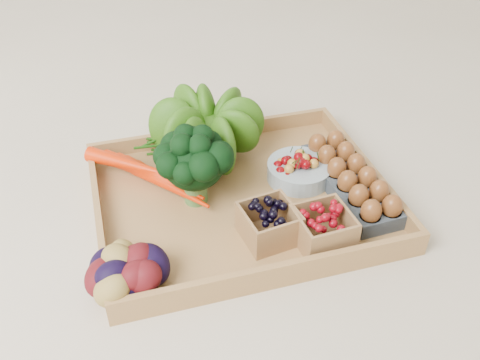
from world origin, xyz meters
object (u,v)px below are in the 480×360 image
object	(u,v)px
broccoli	(195,176)
cherry_bowl	(299,171)
tray	(240,201)
egg_carton	(350,184)

from	to	relation	value
broccoli	cherry_bowl	size ratio (longest dim) A/B	1.13
tray	egg_carton	size ratio (longest dim) A/B	2.03
cherry_bowl	egg_carton	world-z (taller)	cherry_bowl
tray	cherry_bowl	xyz separation A→B (m)	(0.13, 0.03, 0.02)
cherry_bowl	egg_carton	bearing A→B (deg)	-38.83
broccoli	cherry_bowl	bearing A→B (deg)	2.77
broccoli	cherry_bowl	world-z (taller)	broccoli
cherry_bowl	broccoli	bearing A→B (deg)	-177.23
tray	cherry_bowl	distance (m)	0.14
tray	egg_carton	bearing A→B (deg)	-9.79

